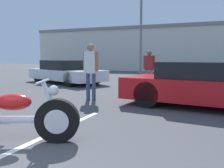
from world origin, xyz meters
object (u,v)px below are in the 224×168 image
at_px(light_pole, 142,25).
at_px(spectator_near_motorcycle, 91,67).
at_px(spectator_by_show_car, 149,66).
at_px(show_car_hood_open, 206,85).
at_px(parked_car_left_row, 65,72).

distance_m(light_pole, spectator_near_motorcycle, 12.64).
relative_size(light_pole, spectator_by_show_car, 4.22).
xyz_separation_m(light_pole, show_car_hood_open, (5.20, -11.99, -3.21)).
bearing_deg(parked_car_left_row, spectator_near_motorcycle, -25.63).
height_order(light_pole, parked_car_left_row, light_pole).
bearing_deg(parked_car_left_row, spectator_by_show_car, 17.77).
height_order(parked_car_left_row, spectator_near_motorcycle, spectator_near_motorcycle).
bearing_deg(spectator_by_show_car, parked_car_left_row, 174.79).
bearing_deg(show_car_hood_open, light_pole, 120.82).
bearing_deg(light_pole, spectator_near_motorcycle, -81.29).
distance_m(parked_car_left_row, spectator_near_motorcycle, 5.57).
relative_size(light_pole, spectator_near_motorcycle, 3.94).
bearing_deg(spectator_near_motorcycle, light_pole, 98.71).
xyz_separation_m(light_pole, spectator_near_motorcycle, (1.87, -12.19, -2.77)).
distance_m(light_pole, spectator_by_show_car, 9.33).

